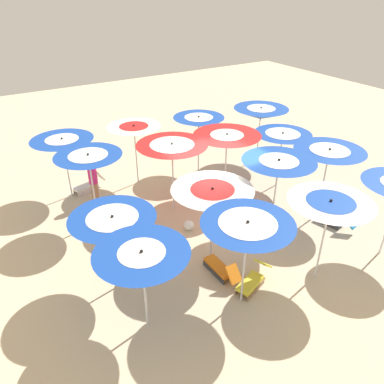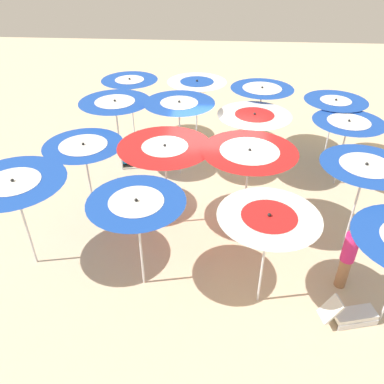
{
  "view_description": "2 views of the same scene",
  "coord_description": "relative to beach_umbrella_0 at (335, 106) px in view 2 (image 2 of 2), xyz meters",
  "views": [
    {
      "loc": [
        -8.23,
        5.9,
        6.84
      ],
      "look_at": [
        0.41,
        0.59,
        1.02
      ],
      "focal_mm": 35.19,
      "sensor_mm": 36.0,
      "label": 1
    },
    {
      "loc": [
        9.34,
        0.04,
        6.62
      ],
      "look_at": [
        1.31,
        -0.55,
        1.15
      ],
      "focal_mm": 36.6,
      "sensor_mm": 36.0,
      "label": 2
    }
  ],
  "objects": [
    {
      "name": "ground",
      "position": [
        2.72,
        -3.69,
        -1.94
      ],
      "size": [
        38.58,
        38.58,
        0.04
      ],
      "primitive_type": "cube",
      "color": "beige"
    },
    {
      "name": "beach_umbrella_0",
      "position": [
        0.0,
        0.0,
        0.0
      ],
      "size": [
        1.97,
        1.97,
        2.17
      ],
      "color": "silver",
      "rests_on": "ground"
    },
    {
      "name": "beach_umbrella_1",
      "position": [
        -0.48,
        -2.28,
        0.18
      ],
      "size": [
        2.06,
        2.06,
        2.34
      ],
      "color": "silver",
      "rests_on": "ground"
    },
    {
      "name": "beach_umbrella_2",
      "position": [
        -0.86,
        -4.43,
        0.2
      ],
      "size": [
        2.02,
        2.02,
        2.38
      ],
      "color": "silver",
      "rests_on": "ground"
    },
    {
      "name": "beach_umbrella_3",
      "position": [
        -1.11,
        -6.78,
        0.15
      ],
      "size": [
        1.96,
        1.96,
        2.31
      ],
      "color": "silver",
      "rests_on": "ground"
    },
    {
      "name": "beach_umbrella_4",
      "position": [
        1.53,
        0.02,
        0.01
      ],
      "size": [
        2.03,
        2.03,
        2.14
      ],
      "color": "silver",
      "rests_on": "ground"
    },
    {
      "name": "beach_umbrella_5",
      "position": [
        1.35,
        -2.62,
        0.05
      ],
      "size": [
        2.16,
        2.16,
        2.18
      ],
      "color": "silver",
      "rests_on": "ground"
    },
    {
      "name": "beach_umbrella_6",
      "position": [
        1.3,
        -4.81,
        0.31
      ],
      "size": [
        2.09,
        2.09,
        2.47
      ],
      "color": "silver",
      "rests_on": "ground"
    },
    {
      "name": "beach_umbrella_7",
      "position": [
        1.18,
        -6.74,
        0.26
      ],
      "size": [
        2.14,
        2.14,
        2.4
      ],
      "color": "silver",
      "rests_on": "ground"
    },
    {
      "name": "beach_umbrella_8",
      "position": [
        4.52,
        -0.43,
        0.27
      ],
      "size": [
        1.97,
        1.97,
        2.44
      ],
      "color": "silver",
      "rests_on": "ground"
    },
    {
      "name": "beach_umbrella_9",
      "position": [
        4.0,
        -2.9,
        0.25
      ],
      "size": [
        2.25,
        2.25,
        2.41
      ],
      "color": "silver",
      "rests_on": "ground"
    },
    {
      "name": "beach_umbrella_10",
      "position": [
        3.85,
        -4.9,
        0.22
      ],
      "size": [
        2.27,
        2.27,
        2.37
      ],
      "color": "silver",
      "rests_on": "ground"
    },
    {
      "name": "beach_umbrella_11",
      "position": [
        3.45,
        -7.04,
        -0.01
      ],
      "size": [
        2.04,
        2.04,
        2.12
      ],
      "color": "silver",
      "rests_on": "ground"
    },
    {
      "name": "beach_umbrella_13",
      "position": [
        6.34,
        -2.66,
        0.16
      ],
      "size": [
        1.92,
        1.92,
        2.33
      ],
      "color": "silver",
      "rests_on": "ground"
    },
    {
      "name": "beach_umbrella_14",
      "position": [
        6.02,
        -5.17,
        0.14
      ],
      "size": [
        1.95,
        1.95,
        2.3
      ],
      "color": "silver",
      "rests_on": "ground"
    },
    {
      "name": "beach_umbrella_15",
      "position": [
        5.56,
        -7.84,
        0.14
      ],
      "size": [
        2.2,
        2.2,
        2.34
      ],
      "color": "silver",
      "rests_on": "ground"
    },
    {
      "name": "lounger_0",
      "position": [
        6.76,
        -0.87,
        -1.7
      ],
      "size": [
        0.64,
        1.23,
        0.71
      ],
      "rotation": [
        0.0,
        0.0,
        8.1
      ],
      "color": "silver",
      "rests_on": "ground"
    },
    {
      "name": "lounger_1",
      "position": [
        -0.25,
        -2.82,
        -1.7
      ],
      "size": [
        0.77,
        1.29,
        0.61
      ],
      "rotation": [
        0.0,
        0.0,
        8.21
      ],
      "color": "olive",
      "rests_on": "ground"
    },
    {
      "name": "lounger_2",
      "position": [
        0.53,
        -6.72,
        -1.71
      ],
      "size": [
        1.29,
        0.6,
        0.57
      ],
      "rotation": [
        0.0,
        0.0,
        6.5
      ],
      "color": "#333338",
      "rests_on": "ground"
    },
    {
      "name": "lounger_3",
      "position": [
        0.52,
        -2.38,
        -1.72
      ],
      "size": [
        1.27,
        0.37,
        0.61
      ],
      "rotation": [
        0.0,
        0.0,
        6.3
      ],
      "color": "#333338",
      "rests_on": "ground"
    },
    {
      "name": "beachgoer_0",
      "position": [
        5.78,
        -0.81,
        -1.05
      ],
      "size": [
        0.3,
        0.3,
        1.66
      ],
      "rotation": [
        0.0,
        0.0,
        3.08
      ],
      "color": "#A3704C",
      "rests_on": "ground"
    },
    {
      "name": "beach_ball",
      "position": [
        2.71,
        -2.72,
        -1.76
      ],
      "size": [
        0.31,
        0.31,
        0.31
      ],
      "primitive_type": "sphere",
      "color": "white",
      "rests_on": "ground"
    }
  ]
}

